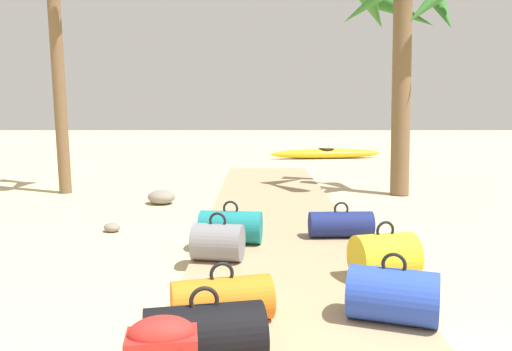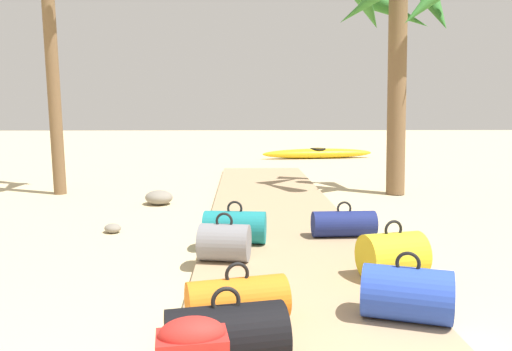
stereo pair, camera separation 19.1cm
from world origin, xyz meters
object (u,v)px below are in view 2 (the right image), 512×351
(duffel_bag_yellow, at_px, (392,255))
(duffel_bag_blue, at_px, (407,294))
(duffel_bag_orange, at_px, (237,300))
(kayak, at_px, (318,153))
(duffel_bag_navy, at_px, (344,224))
(duffel_bag_black, at_px, (226,337))
(palm_tree_far_right, at_px, (399,34))
(duffel_bag_grey, at_px, (224,242))
(duffel_bag_teal, at_px, (235,227))

(duffel_bag_yellow, bearing_deg, duffel_bag_blue, -100.63)
(duffel_bag_orange, bearing_deg, kayak, 78.92)
(duffel_bag_blue, height_order, duffel_bag_navy, duffel_bag_blue)
(duffel_bag_blue, distance_m, duffel_bag_black, 1.33)
(duffel_bag_orange, xyz_separation_m, duffel_bag_black, (-0.06, -0.59, 0.02))
(duffel_bag_blue, distance_m, palm_tree_far_right, 6.26)
(duffel_bag_blue, bearing_deg, duffel_bag_grey, 132.76)
(duffel_bag_orange, relative_size, duffel_bag_black, 1.01)
(duffel_bag_teal, bearing_deg, palm_tree_far_right, 52.07)
(duffel_bag_orange, xyz_separation_m, duffel_bag_yellow, (1.30, 0.87, 0.04))
(duffel_bag_orange, xyz_separation_m, kayak, (2.34, 11.96, -0.08))
(duffel_bag_navy, bearing_deg, duffel_bag_grey, -146.34)
(duffel_bag_blue, xyz_separation_m, duffel_bag_black, (-1.19, -0.59, -0.01))
(duffel_bag_teal, bearing_deg, duffel_bag_yellow, -40.20)
(palm_tree_far_right, bearing_deg, kayak, 93.31)
(duffel_bag_teal, relative_size, kayak, 0.20)
(duffel_bag_blue, bearing_deg, kayak, 84.23)
(duffel_bag_orange, distance_m, duffel_bag_yellow, 1.56)
(duffel_bag_blue, relative_size, duffel_bag_yellow, 1.14)
(duffel_bag_blue, distance_m, duffel_bag_teal, 2.31)
(duffel_bag_yellow, distance_m, duffel_bag_black, 1.98)
(duffel_bag_yellow, xyz_separation_m, palm_tree_far_right, (1.42, 4.66, 2.48))
(duffel_bag_grey, relative_size, duffel_bag_black, 0.72)
(duffel_bag_black, bearing_deg, duffel_bag_navy, 66.64)
(duffel_bag_grey, xyz_separation_m, duffel_bag_navy, (1.30, 0.86, -0.03))
(duffel_bag_blue, xyz_separation_m, kayak, (1.21, 11.95, -0.11))
(duffel_bag_navy, bearing_deg, kayak, 83.09)
(duffel_bag_blue, relative_size, duffel_bag_orange, 0.93)
(duffel_bag_grey, height_order, duffel_bag_orange, duffel_bag_grey)
(duffel_bag_teal, bearing_deg, duffel_bag_navy, 11.32)
(duffel_bag_navy, xyz_separation_m, duffel_bag_black, (-1.22, -2.82, 0.03))
(duffel_bag_yellow, bearing_deg, duffel_bag_teal, 139.80)
(palm_tree_far_right, bearing_deg, duffel_bag_black, -114.35)
(duffel_bag_navy, xyz_separation_m, palm_tree_far_right, (1.55, 3.29, 2.53))
(duffel_bag_black, distance_m, palm_tree_far_right, 7.16)
(duffel_bag_blue, distance_m, duffel_bag_orange, 1.13)
(duffel_bag_grey, height_order, duffel_bag_navy, duffel_bag_grey)
(duffel_bag_navy, bearing_deg, duffel_bag_orange, -117.49)
(duffel_bag_orange, distance_m, duffel_bag_navy, 2.52)
(duffel_bag_yellow, relative_size, kayak, 0.17)
(duffel_bag_grey, xyz_separation_m, duffel_bag_yellow, (1.43, -0.51, 0.02))
(kayak, bearing_deg, duffel_bag_teal, -103.45)
(duffel_bag_grey, bearing_deg, duffel_bag_yellow, -19.64)
(palm_tree_far_right, bearing_deg, duffel_bag_grey, -124.39)
(duffel_bag_orange, distance_m, duffel_bag_teal, 2.00)
(duffel_bag_black, height_order, kayak, duffel_bag_black)
(duffel_bag_blue, height_order, duffel_bag_grey, duffel_bag_blue)
(duffel_bag_teal, distance_m, duffel_bag_black, 2.58)
(duffel_bag_blue, relative_size, duffel_bag_grey, 1.30)
(duffel_bag_blue, xyz_separation_m, duffel_bag_orange, (-1.13, -0.01, -0.03))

